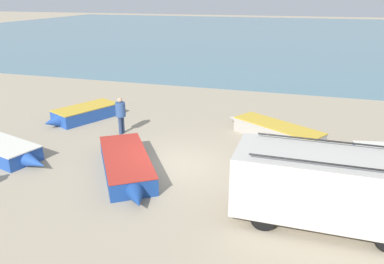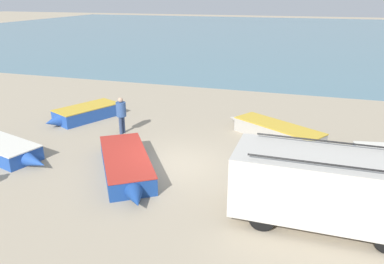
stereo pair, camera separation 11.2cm
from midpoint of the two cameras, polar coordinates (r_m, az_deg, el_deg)
name	(u,v)px [view 2 (the right image)]	position (r m, az deg, el deg)	size (l,w,h in m)	color
ground_plane	(176,165)	(13.95, -2.24, -5.11)	(200.00, 200.00, 0.00)	tan
sea_water	(285,33)	(64.26, 14.00, 14.47)	(120.00, 80.00, 0.01)	slate
parked_van	(327,186)	(10.85, 20.17, -7.77)	(5.09, 2.08, 2.13)	beige
fishing_rowboat_1	(85,113)	(19.60, -15.88, 2.77)	(2.65, 3.88, 0.65)	#234CA3
fishing_rowboat_3	(274,131)	(16.84, 12.58, 0.18)	(4.67, 3.33, 0.65)	#ADA89E
fishing_rowboat_4	(126,165)	(13.43, -9.74, -4.96)	(3.68, 4.80, 0.64)	navy
fisherman_0	(121,112)	(17.04, -10.56, 2.99)	(0.44, 0.44, 1.68)	navy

